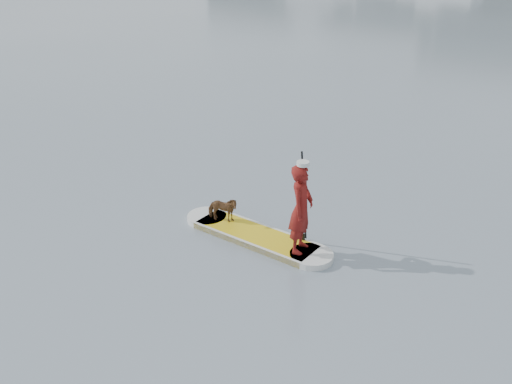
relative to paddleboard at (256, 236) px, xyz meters
The scene contains 6 objects.
ground 2.09m from the paddleboard, 76.29° to the left, with size 140.00×140.00×0.00m, color slate.
paddleboard is the anchor object (origin of this frame).
paddler 1.34m from the paddleboard, ahead, with size 0.61×0.40×1.66m, color maroon.
white_cap 2.02m from the paddleboard, ahead, with size 0.22×0.22×0.07m, color silver.
dog 0.89m from the paddleboard, behind, with size 0.29×0.63×0.53m, color brown.
paddle 1.17m from the paddleboard, 19.80° to the left, with size 0.10×0.30×2.00m.
Camera 1 is at (5.01, -9.81, 5.55)m, focal length 40.00 mm.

